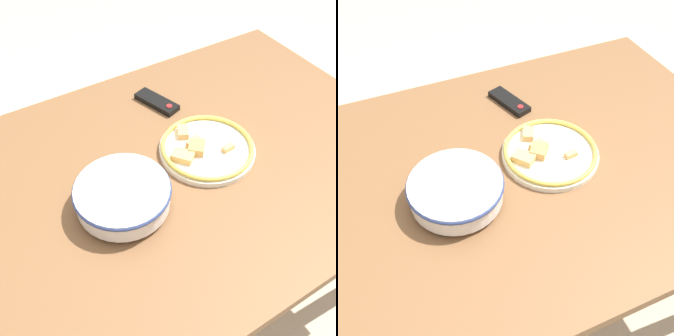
{
  "view_description": "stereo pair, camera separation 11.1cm",
  "coord_description": "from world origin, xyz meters",
  "views": [
    {
      "loc": [
        -0.52,
        -0.68,
        1.6
      ],
      "look_at": [
        -0.12,
        -0.03,
        0.78
      ],
      "focal_mm": 42.0,
      "sensor_mm": 36.0,
      "label": 1
    },
    {
      "loc": [
        -0.42,
        -0.73,
        1.6
      ],
      "look_at": [
        -0.12,
        -0.03,
        0.78
      ],
      "focal_mm": 42.0,
      "sensor_mm": 36.0,
      "label": 2
    }
  ],
  "objects": [
    {
      "name": "noodle_bowl",
      "position": [
        -0.28,
        -0.06,
        0.79
      ],
      "size": [
        0.26,
        0.26,
        0.08
      ],
      "color": "silver",
      "rests_on": "dining_table"
    },
    {
      "name": "tv_remote",
      "position": [
        0.03,
        0.28,
        0.75
      ],
      "size": [
        0.1,
        0.17,
        0.02
      ],
      "rotation": [
        0.0,
        0.0,
        3.45
      ],
      "color": "black",
      "rests_on": "dining_table"
    },
    {
      "name": "dining_table",
      "position": [
        0.0,
        0.0,
        0.67
      ],
      "size": [
        1.36,
        1.01,
        0.74
      ],
      "color": "brown",
      "rests_on": "ground_plane"
    },
    {
      "name": "ground_plane",
      "position": [
        0.0,
        0.0,
        0.0
      ],
      "size": [
        8.0,
        8.0,
        0.0
      ],
      "primitive_type": "plane",
      "color": "#B7A88E"
    },
    {
      "name": "food_plate",
      "position": [
        0.03,
        -0.0,
        0.76
      ],
      "size": [
        0.29,
        0.29,
        0.04
      ],
      "color": "silver",
      "rests_on": "dining_table"
    }
  ]
}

